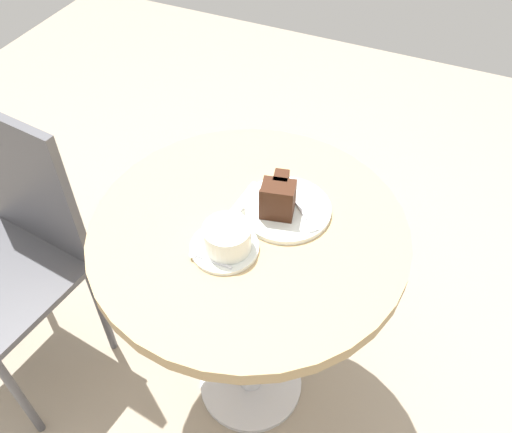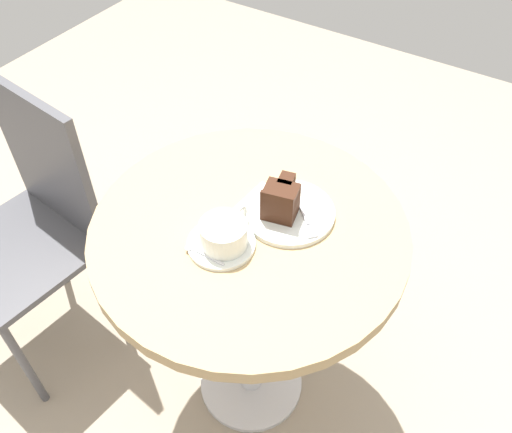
% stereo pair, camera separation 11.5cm
% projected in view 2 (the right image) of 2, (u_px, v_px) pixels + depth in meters
% --- Properties ---
extents(ground_plane, '(4.40, 4.40, 0.01)m').
position_uv_depth(ground_plane, '(251.00, 383.00, 1.72)').
color(ground_plane, gray).
rests_on(ground_plane, ground).
extents(cafe_table, '(0.71, 0.71, 0.73)m').
position_uv_depth(cafe_table, '(250.00, 263.00, 1.28)').
color(cafe_table, tan).
rests_on(cafe_table, ground).
extents(saucer, '(0.15, 0.15, 0.01)m').
position_uv_depth(saucer, '(221.00, 244.00, 1.15)').
color(saucer, silver).
rests_on(saucer, cafe_table).
extents(coffee_cup, '(0.14, 0.10, 0.06)m').
position_uv_depth(coffee_cup, '(224.00, 233.00, 1.12)').
color(coffee_cup, silver).
rests_on(coffee_cup, saucer).
extents(teaspoon, '(0.02, 0.10, 0.00)m').
position_uv_depth(teaspoon, '(199.00, 252.00, 1.12)').
color(teaspoon, silver).
rests_on(teaspoon, saucer).
extents(cake_plate, '(0.21, 0.21, 0.01)m').
position_uv_depth(cake_plate, '(289.00, 212.00, 1.21)').
color(cake_plate, silver).
rests_on(cake_plate, cafe_table).
extents(cake_slice, '(0.10, 0.08, 0.08)m').
position_uv_depth(cake_slice, '(281.00, 200.00, 1.17)').
color(cake_slice, '#422619').
rests_on(cake_slice, cake_plate).
extents(fork, '(0.11, 0.11, 0.00)m').
position_uv_depth(fork, '(306.00, 219.00, 1.18)').
color(fork, silver).
rests_on(fork, cake_plate).
extents(napkin, '(0.16, 0.17, 0.00)m').
position_uv_depth(napkin, '(271.00, 211.00, 1.22)').
color(napkin, silver).
rests_on(napkin, cafe_table).
extents(cafe_chair, '(0.42, 0.42, 0.87)m').
position_uv_depth(cafe_chair, '(34.00, 216.00, 1.51)').
color(cafe_chair, '#4C4C51').
rests_on(cafe_chair, ground).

